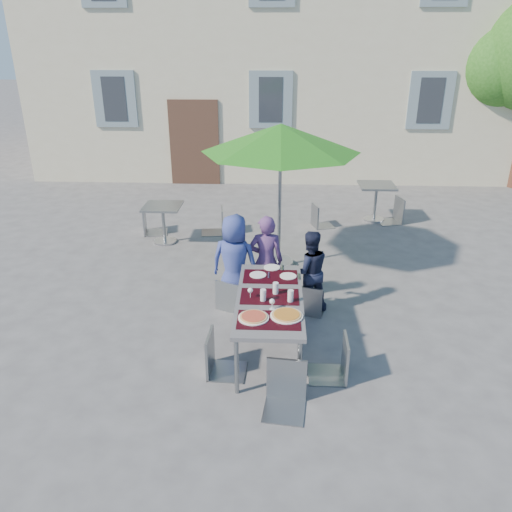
{
  "coord_description": "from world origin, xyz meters",
  "views": [
    {
      "loc": [
        0.19,
        -5.69,
        3.6
      ],
      "look_at": [
        -0.08,
        0.54,
        0.89
      ],
      "focal_mm": 35.0,
      "sensor_mm": 36.0,
      "label": 1
    }
  ],
  "objects_px": {
    "pizza_near_right": "(287,315)",
    "chair_2": "(311,282)",
    "chair_4": "(338,335)",
    "child_1": "(266,261)",
    "bg_chair_r_0": "(217,206)",
    "child_2": "(309,271)",
    "cafe_table_0": "(163,217)",
    "chair_0": "(230,277)",
    "chair_3": "(218,330)",
    "dining_table": "(270,301)",
    "pizza_near_left": "(253,317)",
    "chair_5": "(286,360)",
    "patio_umbrella": "(281,139)",
    "cafe_table_1": "(376,195)",
    "bg_chair_r_1": "(396,195)",
    "bg_chair_l_1": "(320,202)",
    "bg_chair_l_0": "(149,205)",
    "child_0": "(235,262)",
    "chair_1": "(283,272)"
  },
  "relations": [
    {
      "from": "chair_0",
      "to": "child_2",
      "type": "bearing_deg",
      "value": 3.43
    },
    {
      "from": "dining_table",
      "to": "chair_2",
      "type": "distance_m",
      "value": 1.1
    },
    {
      "from": "child_1",
      "to": "child_2",
      "type": "bearing_deg",
      "value": 166.56
    },
    {
      "from": "child_1",
      "to": "chair_5",
      "type": "bearing_deg",
      "value": 95.9
    },
    {
      "from": "cafe_table_0",
      "to": "chair_2",
      "type": "bearing_deg",
      "value": -44.81
    },
    {
      "from": "pizza_near_left",
      "to": "bg_chair_l_0",
      "type": "relative_size",
      "value": 0.35
    },
    {
      "from": "chair_4",
      "to": "cafe_table_0",
      "type": "xyz_separation_m",
      "value": [
        -2.86,
        4.07,
        -0.05
      ]
    },
    {
      "from": "chair_5",
      "to": "bg_chair_l_1",
      "type": "distance_m",
      "value": 5.65
    },
    {
      "from": "chair_4",
      "to": "chair_5",
      "type": "bearing_deg",
      "value": -138.25
    },
    {
      "from": "pizza_near_left",
      "to": "chair_3",
      "type": "xyz_separation_m",
      "value": [
        -0.41,
        0.03,
        -0.2
      ]
    },
    {
      "from": "chair_3",
      "to": "chair_4",
      "type": "relative_size",
      "value": 1.01
    },
    {
      "from": "bg_chair_l_1",
      "to": "cafe_table_1",
      "type": "bearing_deg",
      "value": 20.33
    },
    {
      "from": "patio_umbrella",
      "to": "pizza_near_right",
      "type": "bearing_deg",
      "value": -88.43
    },
    {
      "from": "pizza_near_right",
      "to": "bg_chair_r_1",
      "type": "height_order",
      "value": "bg_chair_r_1"
    },
    {
      "from": "pizza_near_right",
      "to": "child_0",
      "type": "bearing_deg",
      "value": 114.47
    },
    {
      "from": "child_2",
      "to": "cafe_table_1",
      "type": "relative_size",
      "value": 1.51
    },
    {
      "from": "chair_5",
      "to": "chair_1",
      "type": "bearing_deg",
      "value": 90.61
    },
    {
      "from": "cafe_table_1",
      "to": "bg_chair_r_0",
      "type": "bearing_deg",
      "value": -164.67
    },
    {
      "from": "child_2",
      "to": "patio_umbrella",
      "type": "xyz_separation_m",
      "value": [
        -0.42,
        1.47,
        1.57
      ]
    },
    {
      "from": "child_1",
      "to": "child_2",
      "type": "height_order",
      "value": "child_1"
    },
    {
      "from": "chair_2",
      "to": "child_0",
      "type": "bearing_deg",
      "value": 170.52
    },
    {
      "from": "child_2",
      "to": "bg_chair_l_1",
      "type": "xyz_separation_m",
      "value": [
        0.42,
        3.49,
        -0.07
      ]
    },
    {
      "from": "chair_0",
      "to": "chair_3",
      "type": "relative_size",
      "value": 0.92
    },
    {
      "from": "chair_4",
      "to": "bg_chair_r_1",
      "type": "height_order",
      "value": "bg_chair_r_1"
    },
    {
      "from": "pizza_near_right",
      "to": "chair_2",
      "type": "relative_size",
      "value": 0.43
    },
    {
      "from": "dining_table",
      "to": "cafe_table_0",
      "type": "relative_size",
      "value": 2.49
    },
    {
      "from": "chair_3",
      "to": "chair_0",
      "type": "bearing_deg",
      "value": 89.67
    },
    {
      "from": "pizza_near_right",
      "to": "child_1",
      "type": "distance_m",
      "value": 1.7
    },
    {
      "from": "child_0",
      "to": "pizza_near_left",
      "type": "bearing_deg",
      "value": 114.4
    },
    {
      "from": "chair_3",
      "to": "cafe_table_1",
      "type": "height_order",
      "value": "chair_3"
    },
    {
      "from": "child_1",
      "to": "pizza_near_right",
      "type": "bearing_deg",
      "value": 98.43
    },
    {
      "from": "cafe_table_1",
      "to": "dining_table",
      "type": "bearing_deg",
      "value": -113.52
    },
    {
      "from": "child_1",
      "to": "chair_2",
      "type": "xyz_separation_m",
      "value": [
        0.64,
        -0.28,
        -0.19
      ]
    },
    {
      "from": "chair_2",
      "to": "chair_4",
      "type": "bearing_deg",
      "value": -81.46
    },
    {
      "from": "chair_2",
      "to": "bg_chair_r_0",
      "type": "relative_size",
      "value": 0.88
    },
    {
      "from": "chair_2",
      "to": "cafe_table_0",
      "type": "relative_size",
      "value": 1.16
    },
    {
      "from": "chair_0",
      "to": "chair_3",
      "type": "distance_m",
      "value": 1.5
    },
    {
      "from": "patio_umbrella",
      "to": "cafe_table_0",
      "type": "bearing_deg",
      "value": 155.34
    },
    {
      "from": "bg_chair_l_0",
      "to": "chair_4",
      "type": "bearing_deg",
      "value": -54.47
    },
    {
      "from": "chair_0",
      "to": "chair_3",
      "type": "xyz_separation_m",
      "value": [
        -0.01,
        -1.5,
        0.05
      ]
    },
    {
      "from": "chair_0",
      "to": "bg_chair_l_0",
      "type": "bearing_deg",
      "value": 122.1
    },
    {
      "from": "pizza_near_left",
      "to": "chair_3",
      "type": "bearing_deg",
      "value": 176.05
    },
    {
      "from": "bg_chair_l_0",
      "to": "bg_chair_l_1",
      "type": "bearing_deg",
      "value": 8.69
    },
    {
      "from": "bg_chair_r_1",
      "to": "child_2",
      "type": "bearing_deg",
      "value": -117.98
    },
    {
      "from": "cafe_table_1",
      "to": "pizza_near_right",
      "type": "bearing_deg",
      "value": -109.92
    },
    {
      "from": "cafe_table_0",
      "to": "bg_chair_r_0",
      "type": "xyz_separation_m",
      "value": [
        0.96,
        0.55,
        0.07
      ]
    },
    {
      "from": "bg_chair_r_1",
      "to": "bg_chair_r_0",
      "type": "bearing_deg",
      "value": -167.81
    },
    {
      "from": "child_0",
      "to": "bg_chair_r_1",
      "type": "relative_size",
      "value": 1.37
    },
    {
      "from": "bg_chair_l_0",
      "to": "bg_chair_l_1",
      "type": "height_order",
      "value": "bg_chair_l_0"
    },
    {
      "from": "child_2",
      "to": "cafe_table_0",
      "type": "bearing_deg",
      "value": -55.88
    }
  ]
}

